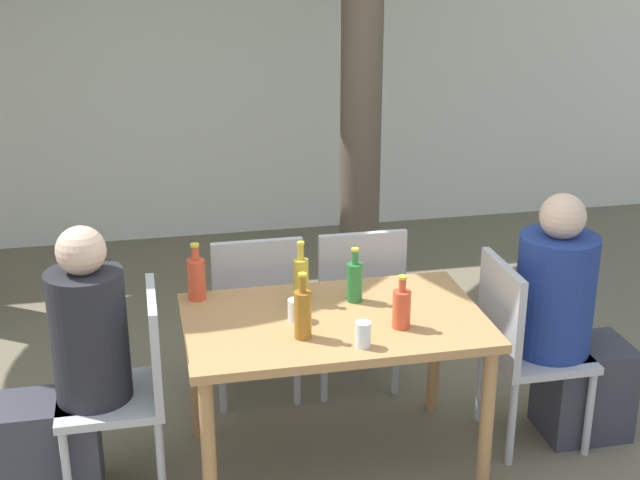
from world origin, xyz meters
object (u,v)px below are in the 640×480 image
object	(u,v)px
oil_cruet_0	(301,279)
soda_bottle_4	(402,308)
patio_chair_2	(255,306)
patio_chair_3	(356,298)
amber_bottle_2	(303,313)
dining_table_front	(334,336)
green_bottle_1	(355,281)
soda_bottle_3	(196,278)
person_seated_0	(72,382)
patio_chair_1	(521,341)
drinking_glass_1	(296,310)
patio_chair_0	(130,381)
person_seated_1	(568,331)
drinking_glass_0	(363,334)

from	to	relation	value
oil_cruet_0	soda_bottle_4	world-z (taller)	oil_cruet_0
patio_chair_2	patio_chair_3	world-z (taller)	same
amber_bottle_2	soda_bottle_4	xyz separation A→B (m)	(0.43, 0.01, -0.02)
dining_table_front	amber_bottle_2	size ratio (longest dim) A/B	4.55
green_bottle_1	soda_bottle_3	xyz separation A→B (m)	(-0.69, 0.17, 0.00)
person_seated_0	amber_bottle_2	bearing A→B (deg)	80.61
dining_table_front	patio_chair_1	distance (m)	0.89
patio_chair_1	person_seated_0	bearing A→B (deg)	90.00
green_bottle_1	drinking_glass_1	distance (m)	0.33
patio_chair_0	patio_chair_2	xyz separation A→B (m)	(0.62, 0.63, 0.00)
patio_chair_2	amber_bottle_2	distance (m)	0.86
person_seated_0	patio_chair_1	bearing A→B (deg)	90.00
dining_table_front	green_bottle_1	bearing A→B (deg)	50.25
dining_table_front	soda_bottle_4	xyz separation A→B (m)	(0.26, -0.15, 0.18)
person_seated_1	soda_bottle_3	distance (m)	1.74
patio_chair_0	green_bottle_1	world-z (taller)	green_bottle_1
person_seated_0	person_seated_1	bearing A→B (deg)	90.00
patio_chair_1	amber_bottle_2	world-z (taller)	amber_bottle_2
oil_cruet_0	green_bottle_1	size ratio (longest dim) A/B	1.14
soda_bottle_4	patio_chair_3	bearing A→B (deg)	89.66
patio_chair_2	oil_cruet_0	bearing A→B (deg)	108.82
amber_bottle_2	drinking_glass_1	xyz separation A→B (m)	(0.00, 0.17, -0.06)
green_bottle_1	amber_bottle_2	distance (m)	0.43
patio_chair_1	soda_bottle_4	bearing A→B (deg)	103.35
soda_bottle_3	patio_chair_1	bearing A→B (deg)	-12.69
patio_chair_0	drinking_glass_0	bearing A→B (deg)	72.94
patio_chair_1	patio_chair_2	distance (m)	1.31
dining_table_front	soda_bottle_3	xyz separation A→B (m)	(-0.57, 0.33, 0.19)
patio_chair_0	drinking_glass_1	world-z (taller)	patio_chair_0
patio_chair_2	oil_cruet_0	world-z (taller)	oil_cruet_0
patio_chair_2	person_seated_1	distance (m)	1.52
drinking_glass_1	person_seated_0	bearing A→B (deg)	-179.40
person_seated_1	soda_bottle_4	world-z (taller)	person_seated_1
soda_bottle_3	drinking_glass_1	world-z (taller)	soda_bottle_3
soda_bottle_4	drinking_glass_0	distance (m)	0.25
soda_bottle_3	drinking_glass_0	xyz separation A→B (m)	(0.62, -0.61, -0.05)
patio_chair_1	person_seated_1	world-z (taller)	person_seated_1
patio_chair_1	green_bottle_1	xyz separation A→B (m)	(-0.76, 0.15, 0.31)
patio_chair_1	drinking_glass_1	distance (m)	1.08
soda_bottle_3	soda_bottle_4	world-z (taller)	soda_bottle_3
patio_chair_1	oil_cruet_0	size ratio (longest dim) A/B	3.16
dining_table_front	patio_chair_1	xyz separation A→B (m)	(0.88, 0.00, -0.12)
patio_chair_0	soda_bottle_4	xyz separation A→B (m)	(1.14, -0.15, 0.30)
person_seated_1	green_bottle_1	bearing A→B (deg)	81.12
dining_table_front	patio_chair_2	size ratio (longest dim) A/B	1.43
person_seated_0	drinking_glass_1	distance (m)	0.98
drinking_glass_0	person_seated_1	bearing A→B (deg)	15.14
patio_chair_3	oil_cruet_0	distance (m)	0.66
patio_chair_0	person_seated_0	world-z (taller)	person_seated_0
patio_chair_3	drinking_glass_0	world-z (taller)	patio_chair_3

